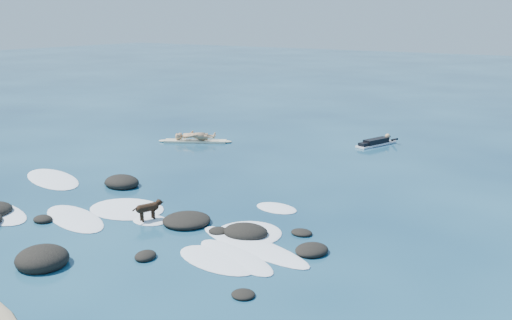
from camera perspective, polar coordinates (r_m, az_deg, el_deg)
The scene contains 6 objects.
ground at distance 18.23m, azimuth -10.54°, elevation -4.76°, with size 160.00×160.00×0.00m, color #0A2642.
reef_rocks at distance 17.18m, azimuth -15.76°, elevation -5.87°, with size 10.79×7.22×0.60m.
breaking_foam at distance 17.87m, azimuth -14.96°, elevation -5.37°, with size 14.07×7.33×0.12m.
standing_surfer_rig at distance 27.12m, azimuth -6.13°, elevation 3.41°, with size 3.21×2.05×2.01m.
paddling_surfer_rig at distance 27.06m, azimuth 11.97°, elevation 1.76°, with size 1.42×2.52×0.44m.
dog at distance 16.96m, azimuth -10.67°, elevation -4.70°, with size 0.49×0.97×0.65m.
Camera 1 is at (12.14, -12.26, 5.88)m, focal length 40.00 mm.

